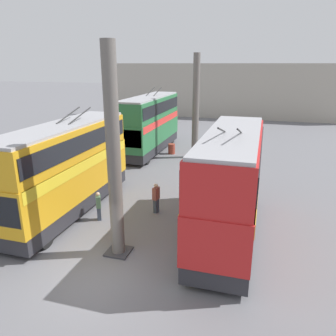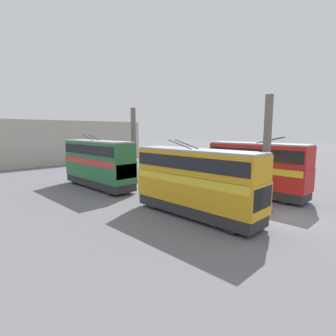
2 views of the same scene
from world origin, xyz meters
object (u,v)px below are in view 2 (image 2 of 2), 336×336
object	(u,v)px
person_by_right_row	(217,201)
bus_right_mid	(98,161)
person_by_left_row	(232,188)
bus_left_near	(257,166)
oil_drum	(116,181)
person_aisle_midway	(219,191)
bus_right_near	(196,179)

from	to	relation	value
person_by_right_row	bus_right_mid	bearing A→B (deg)	-109.43
bus_right_mid	person_by_left_row	distance (m)	14.17
bus_left_near	bus_right_mid	bearing A→B (deg)	32.40
person_by_right_row	person_by_left_row	distance (m)	5.15
person_by_left_row	oil_drum	distance (m)	13.00
bus_left_near	person_by_right_row	size ratio (longest dim) A/B	5.95
person_by_left_row	oil_drum	bearing A→B (deg)	-76.89
bus_right_mid	person_by_right_row	bearing A→B (deg)	-171.57
bus_right_mid	person_aisle_midway	size ratio (longest dim) A/B	6.15
person_by_right_row	person_by_left_row	xyz separation A→B (m)	(1.74, -4.85, 0.04)
bus_left_near	bus_right_near	distance (m)	8.69
person_by_left_row	person_by_right_row	bearing A→B (deg)	11.13
person_aisle_midway	person_by_left_row	bearing A→B (deg)	-164.54
bus_right_near	person_by_right_row	size ratio (longest dim) A/B	6.44
person_aisle_midway	bus_right_near	bearing A→B (deg)	28.71
person_aisle_midway	person_by_left_row	size ratio (longest dim) A/B	1.05
bus_right_mid	person_aisle_midway	world-z (taller)	bus_right_mid
bus_left_near	bus_right_mid	size ratio (longest dim) A/B	0.89
bus_left_near	bus_right_near	size ratio (longest dim) A/B	0.92
bus_right_near	person_by_right_row	bearing A→B (deg)	-102.21
person_by_right_row	person_by_left_row	world-z (taller)	person_by_left_row
oil_drum	person_by_left_row	bearing A→B (deg)	-158.32
person_by_right_row	oil_drum	xyz separation A→B (m)	(13.81, -0.05, -0.35)
person_aisle_midway	person_by_left_row	xyz separation A→B (m)	(0.06, -2.26, -0.04)
person_by_left_row	person_aisle_midway	bearing A→B (deg)	-7.04
bus_right_near	person_aisle_midway	xyz separation A→B (m)	(1.23, -4.66, -1.87)
bus_right_near	bus_right_mid	bearing A→B (deg)	0.00
bus_right_mid	person_by_right_row	xyz separation A→B (m)	(-13.94, -2.06, -2.08)
bus_right_near	person_aisle_midway	size ratio (longest dim) A/B	5.89
bus_right_near	oil_drum	world-z (taller)	bus_right_near
bus_left_near	person_by_right_row	distance (m)	6.93
person_by_right_row	person_aisle_midway	world-z (taller)	person_aisle_midway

